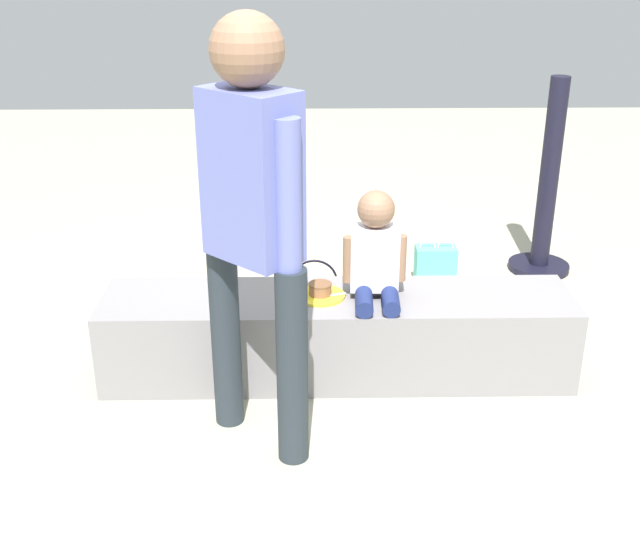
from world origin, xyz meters
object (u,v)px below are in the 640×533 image
water_bottle_near_gift (281,281)px  adult_standing (252,203)px  child_seated (375,252)px  gift_bag (435,267)px  handbag_black_leather (314,297)px  cake_plate (320,293)px

water_bottle_near_gift → adult_standing: bearing=-91.8°
child_seated → gift_bag: size_ratio=1.64×
gift_bag → handbag_black_leather: handbag_black_leather is taller
gift_bag → water_bottle_near_gift: (-0.88, -0.08, -0.04)m
adult_standing → child_seated: bearing=45.5°
handbag_black_leather → water_bottle_near_gift: bearing=125.6°
cake_plate → gift_bag: cake_plate is taller
child_seated → handbag_black_leather: 0.82m
adult_standing → handbag_black_leather: (0.23, 1.09, -0.88)m
adult_standing → handbag_black_leather: 1.42m
gift_bag → cake_plate: bearing=-125.8°
gift_bag → handbag_black_leather: 0.77m
handbag_black_leather → child_seated: bearing=-66.6°
cake_plate → child_seated: bearing=-0.9°
cake_plate → gift_bag: 1.18m
cake_plate → gift_bag: size_ratio=0.76×
child_seated → cake_plate: 0.31m
child_seated → adult_standing: size_ratio=0.29×
cake_plate → water_bottle_near_gift: size_ratio=1.19×
water_bottle_near_gift → handbag_black_leather: 0.32m
child_seated → adult_standing: adult_standing is taller
child_seated → cake_plate: (-0.24, 0.00, -0.19)m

